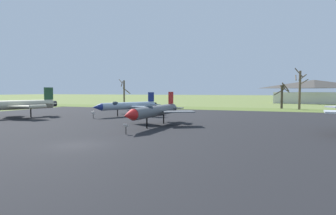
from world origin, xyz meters
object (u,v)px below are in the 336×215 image
object	(u,v)px
info_placard_front_left	(93,114)
info_placard_rear_center	(126,128)
jet_fighter_front_left	(128,106)
jet_fighter_rear_center	(154,111)
jet_fighter_front_right	(9,105)
visitor_building	(314,92)

from	to	relation	value
info_placard_front_left	info_placard_rear_center	world-z (taller)	info_placard_rear_center
info_placard_rear_center	jet_fighter_front_left	bearing A→B (deg)	118.16
jet_fighter_front_left	jet_fighter_rear_center	bearing A→B (deg)	-49.15
jet_fighter_front_right	jet_fighter_rear_center	distance (m)	24.95
jet_fighter_front_right	jet_fighter_rear_center	size ratio (longest dim) A/B	1.08
info_placard_front_left	visitor_building	bearing A→B (deg)	60.96
jet_fighter_front_left	info_placard_front_left	bearing A→B (deg)	-117.60
info_placard_front_left	jet_fighter_front_right	size ratio (longest dim) A/B	0.07
jet_fighter_front_left	jet_fighter_front_right	size ratio (longest dim) A/B	0.83
info_placard_rear_center	visitor_building	xyz separation A→B (m)	(27.31, 84.65, 3.47)
info_placard_rear_center	jet_fighter_front_right	bearing A→B (deg)	162.68
jet_fighter_front_left	jet_fighter_rear_center	distance (m)	15.11
info_placard_front_left	jet_fighter_rear_center	distance (m)	14.14
visitor_building	info_placard_front_left	bearing A→B (deg)	-119.04
info_placard_front_left	jet_fighter_front_right	distance (m)	13.04
jet_fighter_front_left	info_placard_front_left	size ratio (longest dim) A/B	11.51
jet_fighter_front_left	jet_fighter_rear_center	world-z (taller)	jet_fighter_rear_center
jet_fighter_front_left	jet_fighter_rear_center	xyz separation A→B (m)	(9.89, -11.43, 0.10)
jet_fighter_front_left	info_placard_rear_center	world-z (taller)	jet_fighter_front_left
info_placard_front_left	visitor_building	size ratio (longest dim) A/B	0.04
jet_fighter_front_left	jet_fighter_front_right	bearing A→B (deg)	-145.13
info_placard_front_left	jet_fighter_front_right	bearing A→B (deg)	-158.46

